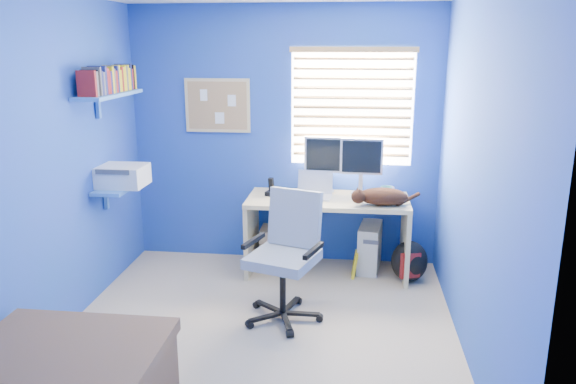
# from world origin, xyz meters

# --- Properties ---
(floor) EXTENTS (3.00, 3.20, 0.00)m
(floor) POSITION_xyz_m (0.00, 0.00, 0.00)
(floor) COLOR tan
(floor) RESTS_ON ground
(wall_back) EXTENTS (3.00, 0.01, 2.50)m
(wall_back) POSITION_xyz_m (0.00, 1.60, 1.25)
(wall_back) COLOR #1F4DA8
(wall_back) RESTS_ON ground
(wall_front) EXTENTS (3.00, 0.01, 2.50)m
(wall_front) POSITION_xyz_m (0.00, -1.60, 1.25)
(wall_front) COLOR #1F4DA8
(wall_front) RESTS_ON ground
(wall_left) EXTENTS (0.01, 3.20, 2.50)m
(wall_left) POSITION_xyz_m (-1.50, 0.00, 1.25)
(wall_left) COLOR #1F4DA8
(wall_left) RESTS_ON ground
(wall_right) EXTENTS (0.01, 3.20, 2.50)m
(wall_right) POSITION_xyz_m (1.50, 0.00, 1.25)
(wall_right) COLOR #1F4DA8
(wall_right) RESTS_ON ground
(desk) EXTENTS (1.50, 0.65, 0.74)m
(desk) POSITION_xyz_m (0.45, 1.26, 0.37)
(desk) COLOR tan
(desk) RESTS_ON floor
(laptop) EXTENTS (0.35, 0.28, 0.22)m
(laptop) POSITION_xyz_m (0.32, 1.26, 0.85)
(laptop) COLOR silver
(laptop) RESTS_ON desk
(monitor_left) EXTENTS (0.41, 0.14, 0.54)m
(monitor_left) POSITION_xyz_m (0.41, 1.48, 1.01)
(monitor_left) COLOR silver
(monitor_left) RESTS_ON desk
(monitor_right) EXTENTS (0.40, 0.13, 0.54)m
(monitor_right) POSITION_xyz_m (0.75, 1.43, 1.01)
(monitor_right) COLOR silver
(monitor_right) RESTS_ON desk
(phone) EXTENTS (0.12, 0.13, 0.17)m
(phone) POSITION_xyz_m (-0.09, 1.30, 0.82)
(phone) COLOR black
(phone) RESTS_ON desk
(mug) EXTENTS (0.10, 0.09, 0.10)m
(mug) POSITION_xyz_m (0.99, 1.36, 0.79)
(mug) COLOR teal
(mug) RESTS_ON desk
(cd_spindle) EXTENTS (0.13, 0.13, 0.07)m
(cd_spindle) POSITION_xyz_m (1.01, 1.47, 0.78)
(cd_spindle) COLOR silver
(cd_spindle) RESTS_ON desk
(cat) EXTENTS (0.49, 0.35, 0.16)m
(cat) POSITION_xyz_m (0.95, 1.09, 0.82)
(cat) COLOR black
(cat) RESTS_ON desk
(tower_pc) EXTENTS (0.25, 0.46, 0.45)m
(tower_pc) POSITION_xyz_m (0.86, 1.38, 0.23)
(tower_pc) COLOR beige
(tower_pc) RESTS_ON floor
(drawer_boxes) EXTENTS (0.35, 0.28, 0.41)m
(drawer_boxes) POSITION_xyz_m (-0.02, 1.34, 0.20)
(drawer_boxes) COLOR tan
(drawer_boxes) RESTS_ON floor
(yellow_book) EXTENTS (0.03, 0.17, 0.24)m
(yellow_book) POSITION_xyz_m (0.72, 1.18, 0.12)
(yellow_book) COLOR yellow
(yellow_book) RESTS_ON floor
(backpack) EXTENTS (0.39, 0.34, 0.39)m
(backpack) POSITION_xyz_m (1.22, 1.14, 0.19)
(backpack) COLOR black
(backpack) RESTS_ON floor
(bed_corner) EXTENTS (1.03, 0.74, 0.50)m
(bed_corner) POSITION_xyz_m (-0.90, -1.13, 0.25)
(bed_corner) COLOR brown
(bed_corner) RESTS_ON floor
(office_chair) EXTENTS (0.75, 0.75, 1.01)m
(office_chair) POSITION_xyz_m (0.17, 0.31, 0.38)
(office_chair) COLOR black
(office_chair) RESTS_ON floor
(window_blinds) EXTENTS (1.15, 0.05, 1.10)m
(window_blinds) POSITION_xyz_m (0.65, 1.57, 1.55)
(window_blinds) COLOR white
(window_blinds) RESTS_ON ground
(corkboard) EXTENTS (0.64, 0.02, 0.52)m
(corkboard) POSITION_xyz_m (-0.65, 1.58, 1.55)
(corkboard) COLOR tan
(corkboard) RESTS_ON ground
(wall_shelves) EXTENTS (0.42, 0.90, 1.05)m
(wall_shelves) POSITION_xyz_m (-1.35, 0.75, 1.43)
(wall_shelves) COLOR #427CCA
(wall_shelves) RESTS_ON ground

